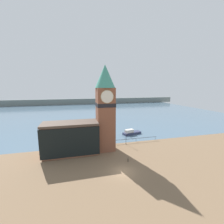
# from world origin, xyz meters

# --- Properties ---
(ground_plane) EXTENTS (160.00, 160.00, 0.00)m
(ground_plane) POSITION_xyz_m (0.00, 0.00, 0.00)
(ground_plane) COLOR brown
(water) EXTENTS (160.00, 120.00, 0.00)m
(water) POSITION_xyz_m (0.00, 73.98, -0.00)
(water) COLOR slate
(water) RESTS_ON ground_plane
(far_shoreline) EXTENTS (180.00, 3.00, 5.00)m
(far_shoreline) POSITION_xyz_m (0.00, 113.98, 2.50)
(far_shoreline) COLOR slate
(far_shoreline) RESTS_ON water
(pier_railing) EXTENTS (13.00, 0.08, 1.09)m
(pier_railing) POSITION_xyz_m (8.57, 13.73, 0.97)
(pier_railing) COLOR #232328
(pier_railing) RESTS_ON ground_plane
(clock_tower) EXTENTS (4.83, 4.83, 20.97)m
(clock_tower) POSITION_xyz_m (-1.02, 10.96, 11.12)
(clock_tower) COLOR brown
(clock_tower) RESTS_ON ground_plane
(pier_building) EXTENTS (12.81, 5.80, 7.64)m
(pier_building) POSITION_xyz_m (-9.50, 10.49, 3.84)
(pier_building) COLOR #935B42
(pier_building) RESTS_ON ground_plane
(boat_near) EXTENTS (6.66, 3.47, 1.77)m
(boat_near) POSITION_xyz_m (9.79, 20.70, 0.64)
(boat_near) COLOR #333856
(boat_near) RESTS_ON water
(mooring_bollard_near) EXTENTS (0.29, 0.29, 0.81)m
(mooring_bollard_near) POSITION_xyz_m (2.27, 3.43, 0.44)
(mooring_bollard_near) COLOR brown
(mooring_bollard_near) RESTS_ON ground_plane
(lamp_post) EXTENTS (0.32, 0.32, 4.11)m
(lamp_post) POSITION_xyz_m (5.07, 12.59, 2.86)
(lamp_post) COLOR black
(lamp_post) RESTS_ON ground_plane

